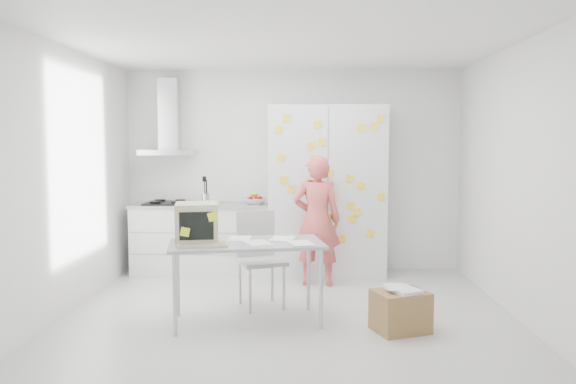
{
  "coord_description": "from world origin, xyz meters",
  "views": [
    {
      "loc": [
        0.18,
        -5.64,
        1.72
      ],
      "look_at": [
        -0.03,
        0.69,
        1.17
      ],
      "focal_mm": 35.0,
      "sensor_mm": 36.0,
      "label": 1
    }
  ],
  "objects_px": {
    "person": "(317,221)",
    "chair": "(259,253)",
    "desk": "(215,232)",
    "cardboard_box": "(400,310)"
  },
  "relations": [
    {
      "from": "desk",
      "to": "cardboard_box",
      "type": "distance_m",
      "value": 1.87
    },
    {
      "from": "chair",
      "to": "person",
      "type": "bearing_deg",
      "value": 31.45
    },
    {
      "from": "desk",
      "to": "chair",
      "type": "distance_m",
      "value": 0.77
    },
    {
      "from": "chair",
      "to": "cardboard_box",
      "type": "distance_m",
      "value": 1.62
    },
    {
      "from": "person",
      "to": "chair",
      "type": "height_order",
      "value": "person"
    },
    {
      "from": "cardboard_box",
      "to": "desk",
      "type": "bearing_deg",
      "value": 173.44
    },
    {
      "from": "person",
      "to": "chair",
      "type": "distance_m",
      "value": 1.1
    },
    {
      "from": "desk",
      "to": "cardboard_box",
      "type": "height_order",
      "value": "desk"
    },
    {
      "from": "person",
      "to": "chair",
      "type": "bearing_deg",
      "value": 57.19
    },
    {
      "from": "chair",
      "to": "desk",
      "type": "bearing_deg",
      "value": -144.38
    }
  ]
}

